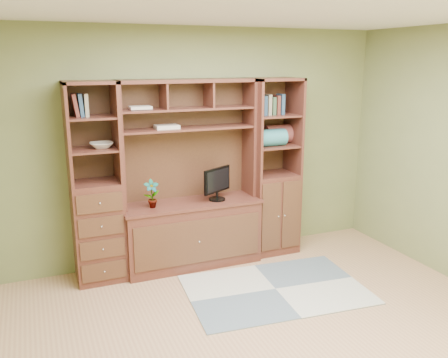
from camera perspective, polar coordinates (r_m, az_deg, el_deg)
name	(u,v)px	position (r m, az deg, el deg)	size (l,w,h in m)	color
room	(284,189)	(3.59, 7.22, -1.26)	(4.60, 4.10, 2.64)	tan
center_hutch	(191,176)	(5.13, -4.02, 0.37)	(1.54, 0.53, 2.05)	#51261C
left_tower	(96,184)	(4.96, -15.19, -0.60)	(0.50, 0.45, 2.05)	#51261C
right_tower	(273,167)	(5.57, 5.90, 1.41)	(0.55, 0.45, 2.05)	#51261C
rug	(275,289)	(4.92, 6.21, -13.04)	(1.76, 1.17, 0.01)	gray
monitor	(217,178)	(5.21, -0.85, 0.12)	(0.41, 0.18, 0.51)	black
orchid	(152,194)	(5.02, -8.69, -1.78)	(0.16, 0.11, 0.30)	#B1563B
magazines	(167,127)	(5.05, -6.92, 6.26)	(0.25, 0.18, 0.04)	beige
bowl	(102,145)	(4.89, -14.52, 3.96)	(0.23, 0.23, 0.06)	beige
blanket_teal	(271,138)	(5.43, 5.72, 4.98)	(0.33, 0.19, 0.19)	teal
blanket_red	(280,134)	(5.63, 6.80, 5.41)	(0.39, 0.22, 0.22)	brown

